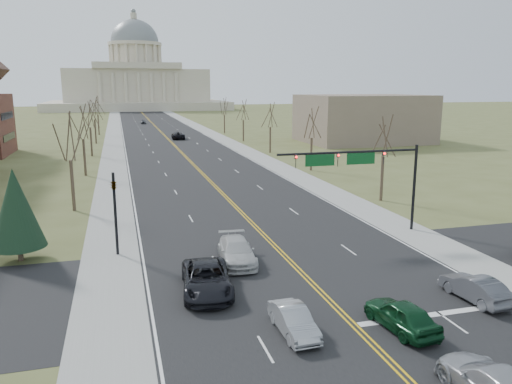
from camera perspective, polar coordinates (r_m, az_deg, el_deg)
ground at (r=27.43m, az=10.20°, el=-13.89°), size 600.00×600.00×0.00m
road at (r=133.11m, az=-10.75°, el=6.71°), size 20.00×380.00×0.01m
cross_road at (r=32.46m, az=5.58°, el=-9.53°), size 120.00×14.00×0.01m
sidewalk_left at (r=132.66m, az=-15.95°, el=6.44°), size 4.00×380.00×0.03m
sidewalk_right at (r=134.64m, az=-5.62°, el=6.92°), size 4.00×380.00×0.03m
center_line at (r=133.11m, az=-10.75°, el=6.71°), size 0.42×380.00×0.01m
edge_line_left at (r=132.66m, az=-14.99°, el=6.50°), size 0.15×380.00×0.01m
edge_line_right at (r=134.28m, az=-6.55°, el=6.89°), size 0.15×380.00×0.01m
stop_bar at (r=29.05m, az=20.25°, el=-12.91°), size 9.50×0.50×0.01m
capitol at (r=272.26m, az=-13.47°, el=12.21°), size 90.00×60.00×50.00m
signal_mast at (r=40.59m, az=11.80°, el=3.08°), size 12.12×0.44×7.20m
signal_left at (r=36.55m, az=-15.84°, el=-1.38°), size 0.32×0.36×6.00m
tree_r_0 at (r=53.47m, az=14.42°, el=5.92°), size 3.74×3.74×8.50m
tree_l_0 at (r=50.56m, az=-20.59°, el=5.64°), size 3.96×3.96×9.00m
tree_r_1 at (r=71.44m, az=6.41°, el=7.67°), size 3.74×3.74×8.50m
tree_l_1 at (r=70.44m, az=-19.25°, el=7.33°), size 3.96×3.96×9.00m
tree_r_2 at (r=90.27m, az=1.65°, el=8.64°), size 3.74×3.74×8.50m
tree_l_2 at (r=90.37m, az=-18.50°, el=8.28°), size 3.96×3.96×9.00m
tree_r_3 at (r=109.51m, az=-1.47°, el=9.24°), size 3.74×3.74×8.50m
tree_l_3 at (r=110.32m, az=-18.02°, el=8.88°), size 3.96×3.96×9.00m
tree_r_4 at (r=128.99m, az=-3.66°, el=9.64°), size 3.74×3.74×8.50m
tree_l_4 at (r=130.29m, az=-17.68°, el=9.30°), size 3.96×3.96×9.00m
conifer_l at (r=37.68m, az=-25.76°, el=-1.69°), size 3.64×3.64×6.50m
bldg_right_mass at (r=110.81m, az=12.09°, el=8.21°), size 25.00×20.00×10.00m
car_nb_inner_lead at (r=26.47m, az=16.29°, el=-13.34°), size 2.31×4.67×1.53m
car_nb_outer_lead at (r=31.19m, az=23.76°, el=-10.01°), size 1.89×4.54×1.46m
car_sb_inner_lead at (r=25.22m, az=4.32°, el=-14.45°), size 1.53×4.06×1.33m
car_sb_outer_lead at (r=29.73m, az=-5.66°, el=-9.85°), size 3.37×6.29×1.68m
car_sb_inner_second at (r=34.39m, az=-2.21°, el=-6.79°), size 2.70×5.68×1.60m
car_far_nb at (r=115.71m, az=-8.89°, el=6.42°), size 3.06×6.15×1.67m
car_far_sb at (r=164.60m, az=-12.76°, el=7.84°), size 1.60×3.94×1.34m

